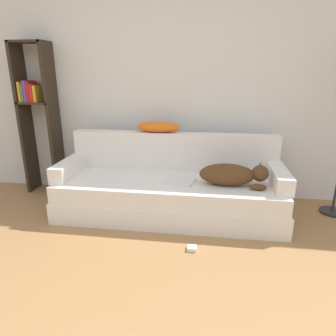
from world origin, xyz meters
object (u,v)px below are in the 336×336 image
throw_pillow (158,127)px  bookshelf (37,111)px  dog (232,175)px  laptop (179,181)px  power_adapter (192,248)px  couch (169,197)px

throw_pillow → bookshelf: bearing=176.2°
dog → laptop: (-0.51, 0.02, -0.10)m
laptop → bookshelf: size_ratio=0.20×
dog → power_adapter: dog is taller
bookshelf → throw_pillow: bearing=-3.8°
laptop → throw_pillow: bearing=137.3°
dog → laptop: dog is taller
power_adapter → dog: bearing=59.4°
dog → laptop: 0.52m
dog → throw_pillow: bearing=150.8°
couch → throw_pillow: throw_pillow is taller
dog → laptop: bearing=178.1°
dog → throw_pillow: 0.96m
couch → power_adapter: bearing=-66.4°
dog → bookshelf: bookshelf is taller
dog → power_adapter: size_ratio=8.48×
throw_pillow → bookshelf: bookshelf is taller
couch → dog: (0.61, -0.08, 0.30)m
throw_pillow → power_adapter: (0.45, -1.00, -0.83)m
couch → throw_pillow: size_ratio=4.73×
couch → dog: size_ratio=3.52×
power_adapter → throw_pillow: bearing=114.3°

